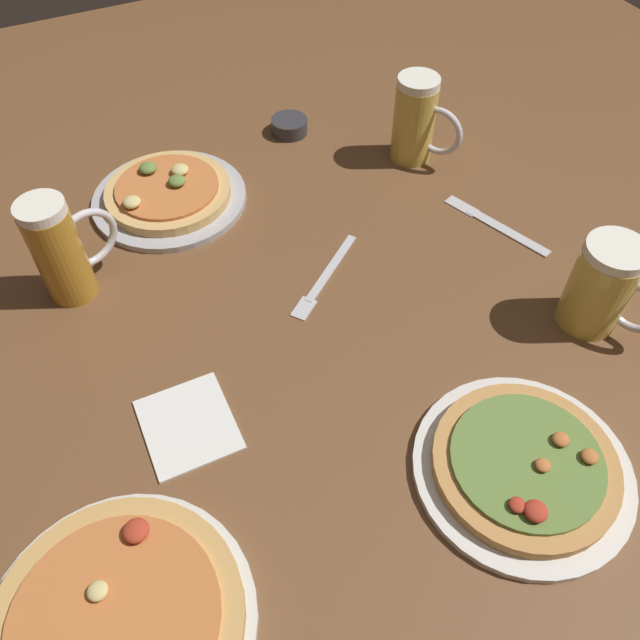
{
  "coord_description": "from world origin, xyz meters",
  "views": [
    {
      "loc": [
        -0.26,
        -0.54,
        0.74
      ],
      "look_at": [
        0.0,
        0.0,
        0.02
      ],
      "focal_mm": 35.83,
      "sensor_mm": 36.0,
      "label": 1
    }
  ],
  "objects_px": {
    "pizza_plate_near": "(524,467)",
    "pizza_plate_side": "(118,623)",
    "fork_left": "(325,277)",
    "beer_mug_pale": "(62,249)",
    "beer_mug_dark": "(416,120)",
    "beer_mug_amber": "(603,287)",
    "knife_right": "(496,224)",
    "pizza_plate_far": "(169,194)",
    "napkin_folded": "(188,424)",
    "ramekin_sauce": "(289,126)"
  },
  "relations": [
    {
      "from": "pizza_plate_far",
      "to": "napkin_folded",
      "type": "distance_m",
      "value": 0.47
    },
    {
      "from": "pizza_plate_side",
      "to": "knife_right",
      "type": "distance_m",
      "value": 0.83
    },
    {
      "from": "pizza_plate_near",
      "to": "knife_right",
      "type": "xyz_separation_m",
      "value": [
        0.25,
        0.4,
        -0.01
      ]
    },
    {
      "from": "beer_mug_dark",
      "to": "napkin_folded",
      "type": "distance_m",
      "value": 0.7
    },
    {
      "from": "pizza_plate_side",
      "to": "fork_left",
      "type": "xyz_separation_m",
      "value": [
        0.43,
        0.37,
        -0.01
      ]
    },
    {
      "from": "pizza_plate_near",
      "to": "beer_mug_amber",
      "type": "xyz_separation_m",
      "value": [
        0.25,
        0.16,
        0.06
      ]
    },
    {
      "from": "beer_mug_dark",
      "to": "fork_left",
      "type": "bearing_deg",
      "value": -143.67
    },
    {
      "from": "pizza_plate_far",
      "to": "fork_left",
      "type": "relative_size",
      "value": 1.59
    },
    {
      "from": "beer_mug_pale",
      "to": "knife_right",
      "type": "bearing_deg",
      "value": -13.64
    },
    {
      "from": "pizza_plate_side",
      "to": "beer_mug_pale",
      "type": "xyz_separation_m",
      "value": [
        0.07,
        0.52,
        0.07
      ]
    },
    {
      "from": "pizza_plate_near",
      "to": "fork_left",
      "type": "xyz_separation_m",
      "value": [
        -0.07,
        0.41,
        -0.01
      ]
    },
    {
      "from": "pizza_plate_side",
      "to": "beer_mug_amber",
      "type": "relative_size",
      "value": 1.99
    },
    {
      "from": "pizza_plate_far",
      "to": "ramekin_sauce",
      "type": "relative_size",
      "value": 3.78
    },
    {
      "from": "pizza_plate_near",
      "to": "beer_mug_pale",
      "type": "bearing_deg",
      "value": 127.71
    },
    {
      "from": "napkin_folded",
      "to": "beer_mug_dark",
      "type": "bearing_deg",
      "value": 33.37
    },
    {
      "from": "beer_mug_pale",
      "to": "pizza_plate_far",
      "type": "bearing_deg",
      "value": 36.37
    },
    {
      "from": "beer_mug_amber",
      "to": "beer_mug_pale",
      "type": "distance_m",
      "value": 0.79
    },
    {
      "from": "napkin_folded",
      "to": "pizza_plate_near",
      "type": "bearing_deg",
      "value": -34.97
    },
    {
      "from": "pizza_plate_near",
      "to": "pizza_plate_side",
      "type": "xyz_separation_m",
      "value": [
        -0.5,
        0.04,
        0.0
      ]
    },
    {
      "from": "pizza_plate_side",
      "to": "beer_mug_amber",
      "type": "bearing_deg",
      "value": 9.02
    },
    {
      "from": "beer_mug_dark",
      "to": "beer_mug_pale",
      "type": "height_order",
      "value": "beer_mug_pale"
    },
    {
      "from": "ramekin_sauce",
      "to": "napkin_folded",
      "type": "relative_size",
      "value": 0.55
    },
    {
      "from": "beer_mug_amber",
      "to": "fork_left",
      "type": "relative_size",
      "value": 0.87
    },
    {
      "from": "pizza_plate_near",
      "to": "pizza_plate_side",
      "type": "height_order",
      "value": "pizza_plate_side"
    },
    {
      "from": "beer_mug_dark",
      "to": "beer_mug_pale",
      "type": "relative_size",
      "value": 0.93
    },
    {
      "from": "beer_mug_dark",
      "to": "pizza_plate_side",
      "type": "bearing_deg",
      "value": -140.84
    },
    {
      "from": "napkin_folded",
      "to": "knife_right",
      "type": "distance_m",
      "value": 0.62
    },
    {
      "from": "pizza_plate_far",
      "to": "beer_mug_pale",
      "type": "bearing_deg",
      "value": -143.63
    },
    {
      "from": "knife_right",
      "to": "pizza_plate_near",
      "type": "bearing_deg",
      "value": -121.99
    },
    {
      "from": "beer_mug_amber",
      "to": "pizza_plate_side",
      "type": "bearing_deg",
      "value": -170.98
    },
    {
      "from": "beer_mug_pale",
      "to": "fork_left",
      "type": "distance_m",
      "value": 0.4
    },
    {
      "from": "beer_mug_amber",
      "to": "knife_right",
      "type": "bearing_deg",
      "value": 89.34
    },
    {
      "from": "ramekin_sauce",
      "to": "pizza_plate_side",
      "type": "bearing_deg",
      "value": -125.34
    },
    {
      "from": "pizza_plate_far",
      "to": "beer_mug_amber",
      "type": "xyz_separation_m",
      "value": [
        0.48,
        -0.55,
        0.06
      ]
    },
    {
      "from": "beer_mug_amber",
      "to": "knife_right",
      "type": "distance_m",
      "value": 0.25
    },
    {
      "from": "beer_mug_amber",
      "to": "knife_right",
      "type": "relative_size",
      "value": 0.74
    },
    {
      "from": "knife_right",
      "to": "fork_left",
      "type": "bearing_deg",
      "value": 177.04
    },
    {
      "from": "knife_right",
      "to": "beer_mug_dark",
      "type": "bearing_deg",
      "value": 96.88
    },
    {
      "from": "pizza_plate_far",
      "to": "knife_right",
      "type": "distance_m",
      "value": 0.58
    },
    {
      "from": "ramekin_sauce",
      "to": "fork_left",
      "type": "bearing_deg",
      "value": -106.29
    },
    {
      "from": "pizza_plate_near",
      "to": "beer_mug_dark",
      "type": "xyz_separation_m",
      "value": [
        0.22,
        0.63,
        0.06
      ]
    },
    {
      "from": "beer_mug_dark",
      "to": "napkin_folded",
      "type": "relative_size",
      "value": 1.24
    },
    {
      "from": "ramekin_sauce",
      "to": "knife_right",
      "type": "xyz_separation_m",
      "value": [
        0.21,
        -0.41,
        -0.01
      ]
    },
    {
      "from": "pizza_plate_far",
      "to": "beer_mug_amber",
      "type": "relative_size",
      "value": 1.83
    },
    {
      "from": "pizza_plate_side",
      "to": "beer_mug_dark",
      "type": "bearing_deg",
      "value": 39.16
    },
    {
      "from": "pizza_plate_far",
      "to": "ramekin_sauce",
      "type": "bearing_deg",
      "value": 19.82
    },
    {
      "from": "beer_mug_dark",
      "to": "knife_right",
      "type": "distance_m",
      "value": 0.25
    },
    {
      "from": "beer_mug_pale",
      "to": "knife_right",
      "type": "xyz_separation_m",
      "value": [
        0.68,
        -0.17,
        -0.08
      ]
    },
    {
      "from": "ramekin_sauce",
      "to": "knife_right",
      "type": "bearing_deg",
      "value": -63.33
    },
    {
      "from": "beer_mug_pale",
      "to": "beer_mug_dark",
      "type": "bearing_deg",
      "value": 5.83
    }
  ]
}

